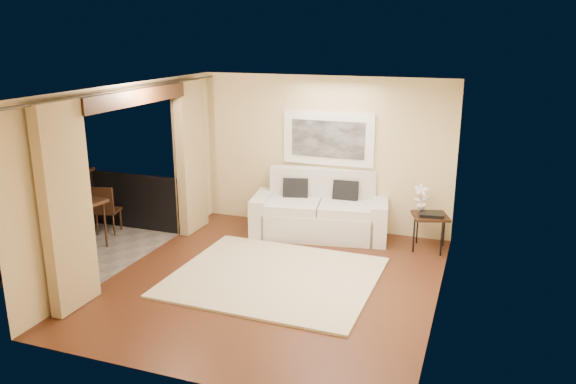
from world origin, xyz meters
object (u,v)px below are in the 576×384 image
at_px(bistro_table, 76,206).
at_px(ice_bucket, 72,192).
at_px(balcony_chair_near, 40,232).
at_px(side_table, 430,218).
at_px(sofa, 320,212).
at_px(balcony_chair_far, 105,207).
at_px(orchid, 421,198).

bearing_deg(bistro_table, ice_bucket, 141.91).
relative_size(bistro_table, balcony_chair_near, 0.95).
relative_size(side_table, ice_bucket, 3.39).
relative_size(sofa, balcony_chair_far, 2.82).
relative_size(balcony_chair_near, ice_bucket, 4.40).
xyz_separation_m(sofa, orchid, (1.69, 0.00, 0.43)).
bearing_deg(sofa, balcony_chair_near, -152.68).
distance_m(balcony_chair_near, ice_bucket, 0.87).
xyz_separation_m(sofa, balcony_chair_far, (-3.50, -1.27, 0.10)).
bearing_deg(side_table, sofa, 176.81).
height_order(sofa, balcony_chair_near, sofa).
bearing_deg(bistro_table, side_table, 20.58).
distance_m(sofa, side_table, 1.88).
distance_m(side_table, ice_bucket, 5.76).
xyz_separation_m(orchid, ice_bucket, (-5.27, -1.95, 0.11)).
xyz_separation_m(sofa, side_table, (1.87, -0.10, 0.14)).
bearing_deg(ice_bucket, orchid, 20.29).
distance_m(sofa, ice_bucket, 4.11).
relative_size(sofa, bistro_table, 2.91).
bearing_deg(orchid, sofa, -179.92).
relative_size(sofa, ice_bucket, 12.16).
height_order(balcony_chair_far, balcony_chair_near, balcony_chair_near).
bearing_deg(balcony_chair_near, sofa, 48.47).
distance_m(side_table, balcony_chair_far, 5.49).
bearing_deg(sofa, bistro_table, -158.23).
relative_size(orchid, balcony_chair_far, 0.55).
distance_m(orchid, ice_bucket, 5.62).
height_order(side_table, balcony_chair_near, balcony_chair_near).
height_order(orchid, balcony_chair_near, orchid).
bearing_deg(balcony_chair_near, ice_bucket, 101.04).
bearing_deg(balcony_chair_near, balcony_chair_far, 97.92).
bearing_deg(ice_bucket, balcony_chair_far, 83.01).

